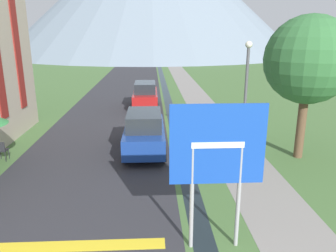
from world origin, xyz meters
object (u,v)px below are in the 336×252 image
parked_car_far (145,95)px  streetlamp (246,90)px  parked_car_near (144,131)px  road_sign (217,156)px  tree_by_path (309,60)px  cafe_chair_far_right (1,149)px

parked_car_far → streetlamp: (4.28, -9.56, 1.95)m
parked_car_far → streetlamp: size_ratio=0.89×
parked_car_near → streetlamp: size_ratio=0.90×
parked_car_far → road_sign: bearing=-83.0°
streetlamp → tree_by_path: size_ratio=0.82×
parked_car_far → tree_by_path: size_ratio=0.74×
tree_by_path → streetlamp: bearing=173.5°
streetlamp → parked_car_far: bearing=114.1°
cafe_chair_far_right → streetlamp: bearing=-0.7°
road_sign → parked_car_near: bearing=104.8°
tree_by_path → cafe_chair_far_right: bearing=179.3°
road_sign → tree_by_path: (4.70, 5.82, 1.66)m
road_sign → parked_car_near: (-1.81, 6.88, -1.48)m
parked_car_far → streetlamp: bearing=-65.9°
tree_by_path → parked_car_far: bearing=123.9°
road_sign → streetlamp: streetlamp is taller
parked_car_near → tree_by_path: tree_by_path is taller
streetlamp → tree_by_path: bearing=-6.5°
parked_car_near → streetlamp: (4.17, -0.78, 1.95)m
parked_car_near → tree_by_path: size_ratio=0.74×
cafe_chair_far_right → tree_by_path: 12.84m
parked_car_far → tree_by_path: 12.26m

